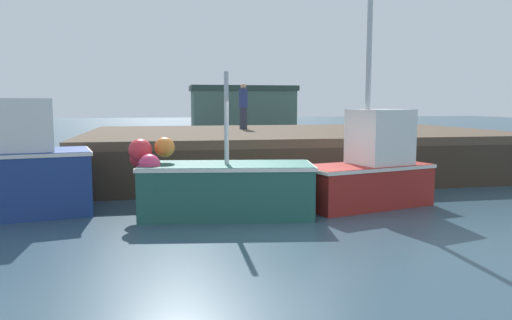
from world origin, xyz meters
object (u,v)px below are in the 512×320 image
object	(u,v)px
fishing_boat_mid	(370,169)
dockworker	(243,106)
fishing_boat_near_left	(3,173)
fishing_boat_near_right	(222,186)

from	to	relation	value
fishing_boat_mid	dockworker	size ratio (longest dim) A/B	2.99
fishing_boat_near_left	fishing_boat_mid	distance (m)	8.28
fishing_boat_near_right	dockworker	world-z (taller)	dockworker
fishing_boat_near_left	dockworker	distance (m)	9.60
fishing_boat_mid	dockworker	world-z (taller)	fishing_boat_mid
fishing_boat_near_left	dockworker	bearing A→B (deg)	47.14
fishing_boat_near_right	dockworker	size ratio (longest dim) A/B	2.35
dockworker	fishing_boat_near_right	bearing A→B (deg)	-102.96
fishing_boat_near_left	fishing_boat_mid	xyz separation A→B (m)	(8.27, -0.45, -0.07)
fishing_boat_mid	dockworker	xyz separation A→B (m)	(-1.81, 7.41, 1.48)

